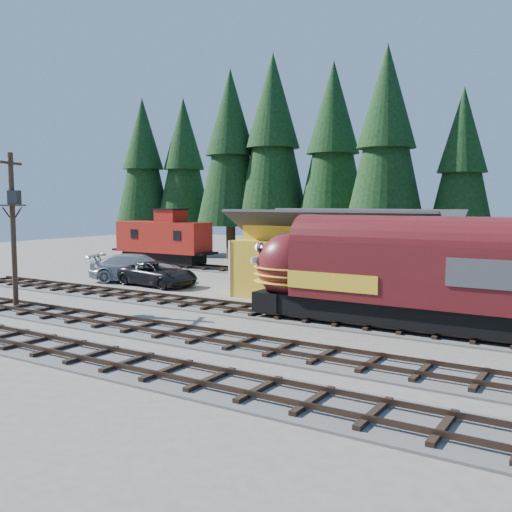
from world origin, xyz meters
The scene contains 12 objects.
ground centered at (0.00, 0.00, 0.00)m, with size 120.00×120.00×0.00m, color #6B665B.
track_siding centered at (10.00, 4.00, 0.06)m, with size 68.00×3.20×0.33m.
track_main_south centered at (10.00, -2.00, 0.06)m, with size 68.00×3.20×0.33m.
track_main_north centered at (10.00, -6.50, 0.06)m, with size 68.00×3.20×0.33m.
track_spur centered at (-10.00, 18.00, 0.06)m, with size 32.00×3.20×0.33m.
depot centered at (0.00, 10.50, 2.96)m, with size 12.80×7.00×5.30m.
conifer_backdrop centered at (4.22, 25.25, 10.45)m, with size 80.99×21.20×17.43m.
locomotive centered at (4.95, 4.00, 2.28)m, with size 14.10×2.80×3.83m.
caboose centered at (-20.49, 18.00, 2.36)m, with size 9.03×2.62×4.70m.
utility_pole centered at (-13.51, -1.81, 4.74)m, with size 1.35×1.89×8.30m.
pickup_truck_a centered at (-12.64, 8.49, 0.82)m, with size 2.73×5.92×1.65m, color black.
pickup_truck_b centered at (-15.13, 9.13, 1.00)m, with size 2.80×6.88×2.00m, color #ADB0B5.
Camera 1 is at (13.54, -20.55, 5.71)m, focal length 40.00 mm.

